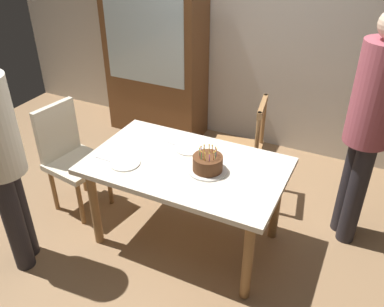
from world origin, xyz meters
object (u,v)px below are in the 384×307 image
person_guest (370,121)px  china_cabinet (155,52)px  chair_spindle_back (239,151)px  chair_upholstered (69,153)px  birthday_cake (208,164)px  dining_table (186,175)px  plate_far_side (189,148)px  plate_near_celebrant (125,163)px

person_guest → china_cabinet: 2.48m
chair_spindle_back → china_cabinet: bearing=148.6°
chair_upholstered → person_guest: (2.25, 0.64, 0.51)m
birthday_cake → china_cabinet: 2.07m
dining_table → chair_upholstered: size_ratio=1.52×
chair_spindle_back → chair_upholstered: same height
birthday_cake → chair_upholstered: bearing=179.8°
plate_far_side → chair_spindle_back: (0.22, 0.57, -0.28)m
dining_table → plate_near_celebrant: size_ratio=6.57×
plate_far_side → dining_table: bearing=-69.8°
plate_near_celebrant → china_cabinet: china_cabinet is taller
plate_near_celebrant → chair_spindle_back: size_ratio=0.23×
plate_near_celebrant → chair_upholstered: chair_upholstered is taller
person_guest → chair_spindle_back: bearing=172.1°
chair_upholstered → chair_spindle_back: bearing=31.7°
dining_table → chair_spindle_back: chair_spindle_back is taller
china_cabinet → person_guest: bearing=-22.1°
plate_near_celebrant → chair_spindle_back: bearing=60.4°
plate_near_celebrant → chair_spindle_back: 1.14m
plate_far_side → person_guest: bearing=19.5°
plate_far_side → person_guest: size_ratio=0.12×
dining_table → plate_far_side: (-0.07, 0.20, 0.10)m
person_guest → chair_upholstered: bearing=-164.1°
chair_spindle_back → chair_upholstered: bearing=-148.3°
dining_table → china_cabinet: china_cabinet is taller
chair_upholstered → china_cabinet: (-0.05, 1.57, 0.42)m
dining_table → birthday_cake: bearing=-5.4°
dining_table → plate_near_celebrant: plate_near_celebrant is taller
dining_table → person_guest: person_guest is taller
plate_far_side → china_cabinet: (-1.09, 1.36, 0.22)m
plate_near_celebrant → birthday_cake: bearing=17.3°
chair_spindle_back → dining_table: bearing=-100.9°
dining_table → china_cabinet: bearing=126.6°
dining_table → chair_spindle_back: bearing=79.1°
dining_table → chair_upholstered: bearing=-179.3°
plate_near_celebrant → dining_table: bearing=26.4°
birthday_cake → chair_spindle_back: (-0.03, 0.78, -0.33)m
dining_table → chair_upholstered: chair_upholstered is taller
plate_near_celebrant → chair_spindle_back: chair_spindle_back is taller
chair_spindle_back → china_cabinet: size_ratio=0.50×
plate_near_celebrant → person_guest: (1.53, 0.82, 0.31)m
chair_spindle_back → chair_upholstered: (-1.26, -0.78, 0.07)m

